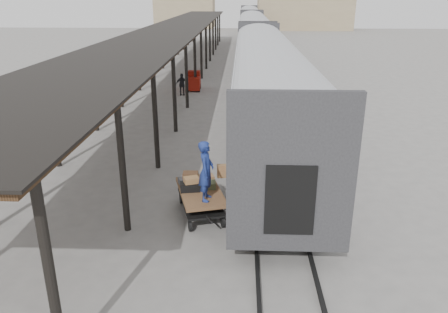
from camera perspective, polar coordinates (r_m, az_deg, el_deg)
name	(u,v)px	position (r m, az deg, el deg)	size (l,w,h in m)	color
ground	(181,201)	(15.09, -5.60, -5.77)	(160.00, 160.00, 0.00)	slate
train	(254,34)	(47.37, 3.91, 15.65)	(3.45, 76.01, 4.01)	silver
canopy	(177,28)	(37.88, -6.13, 16.37)	(4.90, 64.30, 4.15)	#422B19
rails	(253,59)	(47.87, 3.83, 12.53)	(1.54, 150.00, 0.12)	black
building_far	(304,8)	(92.22, 10.36, 18.53)	(18.00, 10.00, 8.00)	tan
building_left	(185,12)	(96.22, -5.08, 18.24)	(12.00, 8.00, 6.00)	tan
baggage_cart	(200,196)	(13.88, -3.10, -5.18)	(1.85, 2.65, 0.86)	brown
suitcase_stack	(195,182)	(13.99, -3.80, -3.32)	(1.28, 1.25, 0.42)	#3B3B3E
luggage_tug	(194,82)	(32.43, -3.94, 9.73)	(1.00, 1.57, 1.36)	maroon
porter	(206,171)	(12.80, -2.34, -1.90)	(0.67, 0.44, 1.84)	navy
pedestrian	(182,84)	(30.72, -5.49, 9.34)	(0.89, 0.37, 1.52)	black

